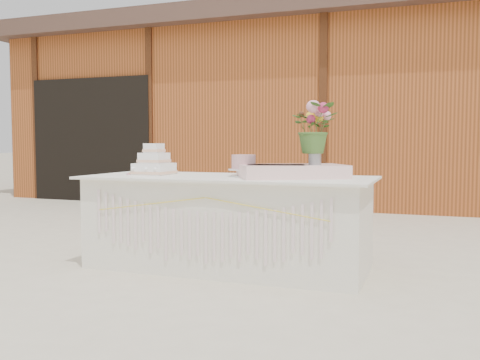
{
  "coord_description": "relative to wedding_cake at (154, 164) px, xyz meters",
  "views": [
    {
      "loc": [
        1.62,
        -4.12,
        1.05
      ],
      "look_at": [
        0.0,
        0.3,
        0.72
      ],
      "focal_mm": 40.0,
      "sensor_mm": 36.0,
      "label": 1
    }
  ],
  "objects": [
    {
      "name": "ground",
      "position": [
        0.7,
        -0.02,
        -0.86
      ],
      "size": [
        80.0,
        80.0,
        0.0
      ],
      "primitive_type": "plane",
      "color": "beige",
      "rests_on": "ground"
    },
    {
      "name": "barn",
      "position": [
        0.69,
        5.97,
        0.81
      ],
      "size": [
        12.6,
        4.6,
        3.3
      ],
      "color": "#A65022",
      "rests_on": "ground"
    },
    {
      "name": "cake_table",
      "position": [
        0.7,
        -0.03,
        -0.48
      ],
      "size": [
        2.4,
        1.0,
        0.77
      ],
      "color": "white",
      "rests_on": "ground"
    },
    {
      "name": "wedding_cake",
      "position": [
        0.0,
        0.0,
        0.0
      ],
      "size": [
        0.31,
        0.31,
        0.27
      ],
      "rotation": [
        0.0,
        0.0,
        -0.02
      ],
      "color": "white",
      "rests_on": "cake_table"
    },
    {
      "name": "pink_cake_stand",
      "position": [
        0.84,
        -0.02,
        0.01
      ],
      "size": [
        0.25,
        0.25,
        0.18
      ],
      "color": "silver",
      "rests_on": "cake_table"
    },
    {
      "name": "satin_runner",
      "position": [
        1.25,
        -0.02,
        -0.04
      ],
      "size": [
        0.95,
        0.82,
        0.1
      ],
      "primitive_type": "cube",
      "rotation": [
        0.0,
        0.0,
        0.51
      ],
      "color": "#FFD5CD",
      "rests_on": "cake_table"
    },
    {
      "name": "flower_vase",
      "position": [
        1.42,
        0.04,
        0.08
      ],
      "size": [
        0.1,
        0.1,
        0.14
      ],
      "primitive_type": "cylinder",
      "color": "#A8A7AC",
      "rests_on": "satin_runner"
    },
    {
      "name": "bouquet",
      "position": [
        1.42,
        0.04,
        0.35
      ],
      "size": [
        0.41,
        0.37,
        0.4
      ],
      "primitive_type": "imported",
      "rotation": [
        0.0,
        0.0,
        0.18
      ],
      "color": "#3F6628",
      "rests_on": "flower_vase"
    },
    {
      "name": "loose_flowers",
      "position": [
        -0.25,
        0.02,
        -0.08
      ],
      "size": [
        0.24,
        0.37,
        0.02
      ],
      "primitive_type": null,
      "rotation": [
        0.0,
        0.0,
        -0.31
      ],
      "color": "pink",
      "rests_on": "cake_table"
    }
  ]
}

